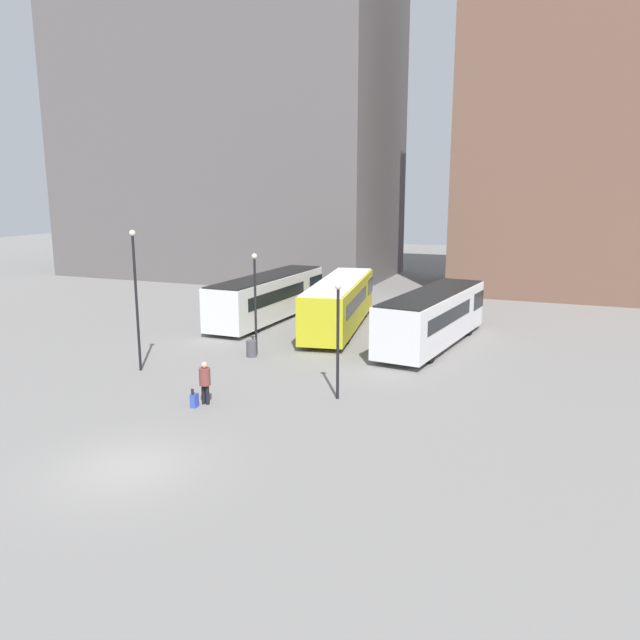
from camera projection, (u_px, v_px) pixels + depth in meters
The scene contains 11 objects.
ground_plane at pixel (128, 467), 19.12m from camera, with size 160.00×160.00×0.00m, color slate.
building_block_left at pixel (227, 63), 58.73m from camera, with size 31.09×15.68×39.87m.
bus_0 at pixel (269, 296), 40.33m from camera, with size 2.90×11.89×2.91m.
bus_1 at pixel (340, 302), 37.86m from camera, with size 4.48×12.36×2.98m.
bus_2 at pixel (433, 316), 33.78m from camera, with size 4.02×11.19×2.96m.
traveler at pixel (205, 379), 24.53m from camera, with size 0.48×0.48×1.74m.
suitcase at pixel (194, 400), 24.34m from camera, with size 0.24×0.35×0.79m.
lamp_post_0 at pixel (136, 291), 28.54m from camera, with size 0.28×0.28×6.56m.
lamp_post_1 at pixel (338, 330), 24.78m from camera, with size 0.28×0.28×4.77m.
lamp_post_2 at pixel (255, 295), 31.49m from camera, with size 0.28×0.28×5.21m.
trash_bin at pixel (252, 349), 31.60m from camera, with size 0.52×0.52×0.85m.
Camera 1 is at (11.99, -14.39, 8.39)m, focal length 35.00 mm.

